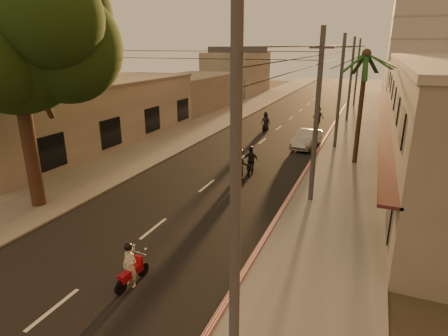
{
  "coord_description": "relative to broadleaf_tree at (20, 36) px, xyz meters",
  "views": [
    {
      "loc": [
        8.83,
        -11.25,
        8.08
      ],
      "look_at": [
        1.32,
        7.52,
        1.45
      ],
      "focal_mm": 30.0,
      "sensor_mm": 36.0,
      "label": 1
    }
  ],
  "objects": [
    {
      "name": "filler_right",
      "position": [
        20.61,
        42.86,
        -5.48
      ],
      "size": [
        8.0,
        14.0,
        6.0
      ],
      "primitive_type": "cube",
      "color": "#ACA49B",
      "rests_on": "ground"
    },
    {
      "name": "scooter_red",
      "position": [
        8.22,
        -4.12,
        -7.73
      ],
      "size": [
        0.71,
        1.72,
        1.69
      ],
      "rotation": [
        0.0,
        0.0,
        -0.1
      ],
      "color": "black",
      "rests_on": "ground"
    },
    {
      "name": "filler_left_near",
      "position": [
        -7.39,
        31.86,
        -6.28
      ],
      "size": [
        8.0,
        14.0,
        4.4
      ],
      "primitive_type": "cube",
      "color": "#ACA49B",
      "rests_on": "ground"
    },
    {
      "name": "sidewalk_right",
      "position": [
        14.11,
        17.86,
        -8.42
      ],
      "size": [
        5.0,
        140.0,
        0.12
      ],
      "primitive_type": "cube",
      "color": "slate",
      "rests_on": "ground"
    },
    {
      "name": "road",
      "position": [
        6.61,
        17.86,
        -8.47
      ],
      "size": [
        10.0,
        140.0,
        0.02
      ],
      "primitive_type": "cube",
      "color": "black",
      "rests_on": "ground"
    },
    {
      "name": "curb_stripe",
      "position": [
        11.71,
        12.86,
        -8.38
      ],
      "size": [
        0.2,
        60.0,
        0.2
      ],
      "primitive_type": "cube",
      "color": "#B42213",
      "rests_on": "ground"
    },
    {
      "name": "parked_car",
      "position": [
        10.61,
        17.15,
        -7.75
      ],
      "size": [
        2.55,
        4.77,
        1.46
      ],
      "primitive_type": "imported",
      "rotation": [
        0.0,
        0.0,
        -0.11
      ],
      "color": "#9EA0A6",
      "rests_on": "ground"
    },
    {
      "name": "scooter_far_a",
      "position": [
        5.73,
        21.93,
        -7.6
      ],
      "size": [
        0.96,
        1.99,
        1.96
      ],
      "rotation": [
        0.0,
        0.0,
        0.05
      ],
      "color": "black",
      "rests_on": "ground"
    },
    {
      "name": "utility_poles",
      "position": [
        12.81,
        17.86,
        -1.94
      ],
      "size": [
        1.2,
        48.26,
        9.0
      ],
      "color": "#38383A",
      "rests_on": "ground"
    },
    {
      "name": "filler_left_far",
      "position": [
        -7.39,
        49.86,
        -4.98
      ],
      "size": [
        8.0,
        14.0,
        7.0
      ],
      "primitive_type": "cube",
      "color": "#ACA49B",
      "rests_on": "ground"
    },
    {
      "name": "broadleaf_tree",
      "position": [
        0.0,
        0.0,
        0.0
      ],
      "size": [
        9.6,
        8.7,
        12.1
      ],
      "color": "black",
      "rests_on": "ground"
    },
    {
      "name": "sidewalk_left",
      "position": [
        -0.89,
        17.86,
        -8.42
      ],
      "size": [
        5.0,
        140.0,
        0.12
      ],
      "primitive_type": "cube",
      "color": "slate",
      "rests_on": "ground"
    },
    {
      "name": "ground",
      "position": [
        6.61,
        -2.14,
        -8.48
      ],
      "size": [
        160.0,
        160.0,
        0.0
      ],
      "primitive_type": "plane",
      "color": "#383023",
      "rests_on": "ground"
    },
    {
      "name": "left_building",
      "position": [
        -7.37,
        11.86,
        -5.88
      ],
      "size": [
        8.2,
        24.2,
        5.2
      ],
      "color": "#ACA49B",
      "rests_on": "ground"
    },
    {
      "name": "scooter_mid_a",
      "position": [
        8.14,
        7.6,
        -7.57
      ],
      "size": [
        1.37,
        1.93,
        1.99
      ],
      "rotation": [
        0.0,
        0.0,
        0.35
      ],
      "color": "black",
      "rests_on": "ground"
    },
    {
      "name": "scooter_far_b",
      "position": [
        10.02,
        27.53,
        -7.59
      ],
      "size": [
        1.27,
        1.97,
        1.94
      ],
      "rotation": [
        0.0,
        0.0,
        -0.07
      ],
      "color": "black",
      "rests_on": "ground"
    },
    {
      "name": "palm_tree",
      "position": [
        14.61,
        13.86,
        -1.33
      ],
      "size": [
        5.0,
        5.0,
        8.2
      ],
      "color": "black",
      "rests_on": "ground"
    },
    {
      "name": "distant_tower",
      "position": [
        22.61,
        53.86,
        5.52
      ],
      "size": [
        12.1,
        12.1,
        28.0
      ],
      "color": "#B7B5B2",
      "rests_on": "ground"
    },
    {
      "name": "scooter_mid_b",
      "position": [
        8.33,
        9.1,
        -7.64
      ],
      "size": [
        1.15,
        1.89,
        1.87
      ],
      "rotation": [
        0.0,
        0.0,
        0.14
      ],
      "color": "black",
      "rests_on": "ground"
    }
  ]
}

